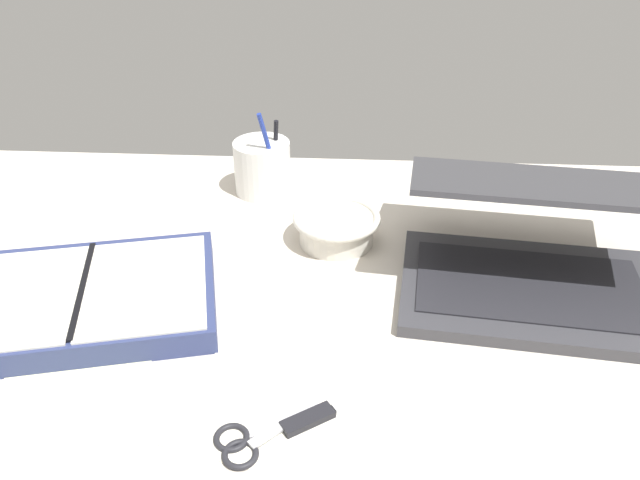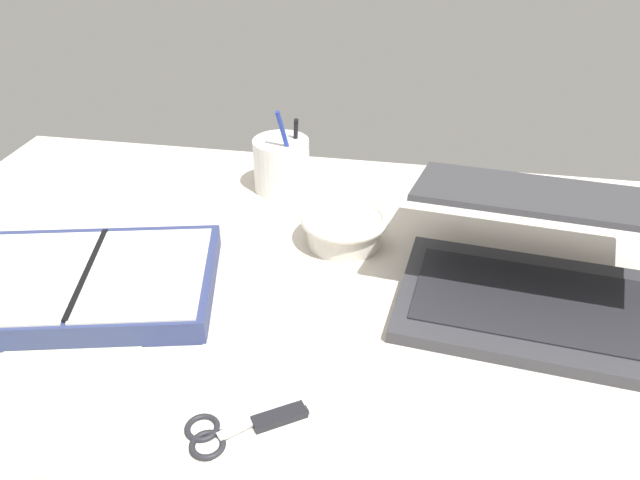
{
  "view_description": "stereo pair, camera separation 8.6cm",
  "coord_description": "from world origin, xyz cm",
  "px_view_note": "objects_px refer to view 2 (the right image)",
  "views": [
    {
      "loc": [
        4.06,
        -64.29,
        55.27
      ],
      "look_at": [
        -0.22,
        8.45,
        9.0
      ],
      "focal_mm": 35.0,
      "sensor_mm": 36.0,
      "label": 1
    },
    {
      "loc": [
        12.62,
        -63.27,
        55.27
      ],
      "look_at": [
        -0.22,
        8.45,
        9.0
      ],
      "focal_mm": 35.0,
      "sensor_mm": 36.0,
      "label": 2
    }
  ],
  "objects_px": {
    "pen_cup": "(282,165)",
    "laptop": "(537,267)",
    "bowl": "(344,228)",
    "scissors": "(217,433)",
    "planner": "(88,284)"
  },
  "relations": [
    {
      "from": "pen_cup",
      "to": "laptop",
      "type": "bearing_deg",
      "value": -32.03
    },
    {
      "from": "bowl",
      "to": "scissors",
      "type": "relative_size",
      "value": 1.16
    },
    {
      "from": "pen_cup",
      "to": "scissors",
      "type": "xyz_separation_m",
      "value": [
        0.06,
        -0.56,
        -0.04
      ]
    },
    {
      "from": "laptop",
      "to": "pen_cup",
      "type": "relative_size",
      "value": 2.37
    },
    {
      "from": "bowl",
      "to": "pen_cup",
      "type": "bearing_deg",
      "value": 130.22
    },
    {
      "from": "bowl",
      "to": "pen_cup",
      "type": "height_order",
      "value": "pen_cup"
    },
    {
      "from": "laptop",
      "to": "scissors",
      "type": "height_order",
      "value": "laptop"
    },
    {
      "from": "planner",
      "to": "scissors",
      "type": "xyz_separation_m",
      "value": [
        0.25,
        -0.2,
        -0.02
      ]
    },
    {
      "from": "bowl",
      "to": "scissors",
      "type": "bearing_deg",
      "value": -101.05
    },
    {
      "from": "laptop",
      "to": "pen_cup",
      "type": "bearing_deg",
      "value": 154.27
    },
    {
      "from": "laptop",
      "to": "scissors",
      "type": "xyz_separation_m",
      "value": [
        -0.35,
        -0.31,
        -0.05
      ]
    },
    {
      "from": "pen_cup",
      "to": "scissors",
      "type": "height_order",
      "value": "pen_cup"
    },
    {
      "from": "planner",
      "to": "bowl",
      "type": "bearing_deg",
      "value": 17.5
    },
    {
      "from": "laptop",
      "to": "pen_cup",
      "type": "height_order",
      "value": "laptop"
    },
    {
      "from": "laptop",
      "to": "bowl",
      "type": "height_order",
      "value": "laptop"
    }
  ]
}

